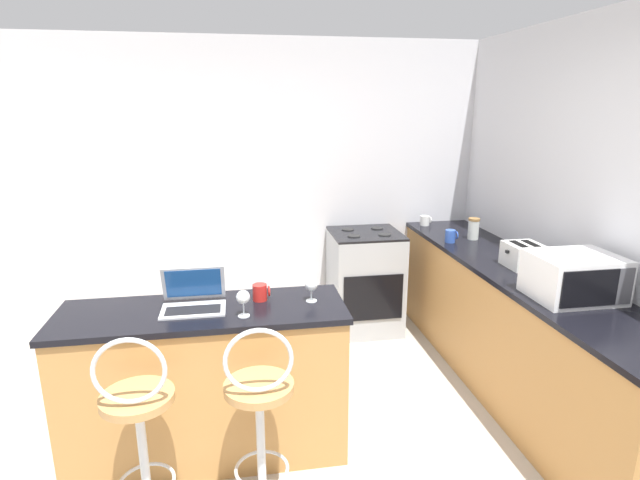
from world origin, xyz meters
TOP-DOWN VIEW (x-y plane):
  - wall_back at (0.00, 2.49)m, footprint 12.00×0.06m
  - breakfast_bar at (-0.48, 0.61)m, footprint 1.60×0.54m
  - counter_right at (1.67, 0.98)m, footprint 0.62×2.99m
  - bar_stool_near at (-0.76, 0.08)m, footprint 0.40×0.40m
  - bar_stool_far at (-0.20, 0.08)m, footprint 0.40×0.40m
  - laptop at (-0.52, 0.65)m, footprint 0.35×0.26m
  - microwave at (1.67, 0.41)m, footprint 0.48×0.39m
  - toaster at (1.70, 1.00)m, footprint 0.25×0.25m
  - stove_range at (0.87, 2.14)m, footprint 0.62×0.60m
  - mug_white at (1.49, 2.31)m, footprint 0.10×0.09m
  - mug_red at (-0.15, 0.69)m, footprint 0.10×0.08m
  - storage_jar at (1.70, 1.76)m, footprint 0.10×0.10m
  - wine_glass_tall at (0.14, 0.62)m, footprint 0.08×0.08m
  - mug_blue at (1.48, 1.70)m, footprint 0.10×0.08m
  - wine_glass_short at (-0.25, 0.47)m, footprint 0.07×0.07m

SIDE VIEW (x-z plane):
  - stove_range at x=0.87m, z-range 0.00..0.93m
  - counter_right at x=1.67m, z-range 0.00..0.93m
  - breakfast_bar at x=-0.48m, z-range 0.00..0.93m
  - bar_stool_near at x=-0.76m, z-range -0.02..1.05m
  - bar_stool_far at x=-0.20m, z-range -0.02..1.05m
  - mug_white at x=1.49m, z-range 0.93..1.02m
  - mug_red at x=-0.15m, z-range 0.93..1.02m
  - mug_blue at x=1.48m, z-range 0.93..1.03m
  - laptop at x=-0.52m, z-range 0.87..1.09m
  - toaster at x=1.70m, z-range 0.93..1.10m
  - storage_jar at x=1.70m, z-range 0.93..1.11m
  - wine_glass_tall at x=0.14m, z-range 0.95..1.09m
  - wine_glass_short at x=-0.25m, z-range 0.96..1.11m
  - microwave at x=1.67m, z-range 0.93..1.19m
  - wall_back at x=0.00m, z-range 0.00..2.60m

